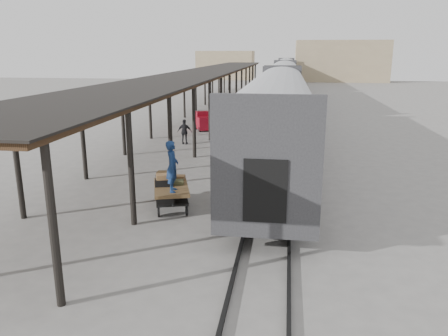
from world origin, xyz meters
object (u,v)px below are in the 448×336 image
object	(u,v)px
porter	(172,166)
baggage_cart	(171,191)
luggage_tug	(203,122)
pedestrian	(185,132)

from	to	relation	value
porter	baggage_cart	bearing A→B (deg)	11.32
baggage_cart	porter	distance (m)	1.34
baggage_cart	luggage_tug	distance (m)	17.00
luggage_tug	porter	bearing A→B (deg)	-105.75
luggage_tug	porter	world-z (taller)	porter
pedestrian	porter	bearing A→B (deg)	101.26
baggage_cart	porter	xyz separation A→B (m)	(0.25, -0.65, 1.14)
baggage_cart	pedestrian	size ratio (longest dim) A/B	1.66
luggage_tug	baggage_cart	bearing A→B (deg)	-106.30
luggage_tug	porter	size ratio (longest dim) A/B	0.98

